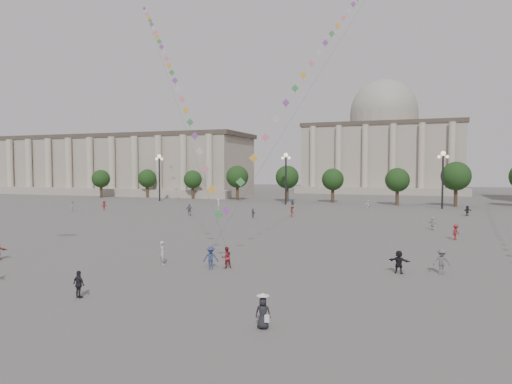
% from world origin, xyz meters
% --- Properties ---
extents(ground, '(360.00, 360.00, 0.00)m').
position_xyz_m(ground, '(0.00, 0.00, 0.00)').
color(ground, '#595653').
rests_on(ground, ground).
extents(hall_west, '(84.00, 26.22, 17.20)m').
position_xyz_m(hall_west, '(-75.00, 93.89, 8.43)').
color(hall_west, '#A19487').
rests_on(hall_west, ground).
extents(hall_central, '(48.30, 34.30, 35.50)m').
position_xyz_m(hall_central, '(0.00, 129.22, 14.23)').
color(hall_central, '#A19487').
rests_on(hall_central, ground).
extents(tree_row, '(137.12, 5.12, 8.00)m').
position_xyz_m(tree_row, '(0.00, 78.00, 5.39)').
color(tree_row, '#37271B').
rests_on(tree_row, ground).
extents(lamp_post_far_west, '(2.00, 0.90, 10.65)m').
position_xyz_m(lamp_post_far_west, '(-45.00, 70.00, 7.35)').
color(lamp_post_far_west, '#262628').
rests_on(lamp_post_far_west, ground).
extents(lamp_post_mid_west, '(2.00, 0.90, 10.65)m').
position_xyz_m(lamp_post_mid_west, '(-15.00, 70.00, 7.35)').
color(lamp_post_mid_west, '#262628').
rests_on(lamp_post_mid_west, ground).
extents(lamp_post_mid_east, '(2.00, 0.90, 10.65)m').
position_xyz_m(lamp_post_mid_east, '(15.00, 70.00, 7.35)').
color(lamp_post_mid_east, '#262628').
rests_on(lamp_post_mid_east, ground).
extents(person_crowd_0, '(1.00, 0.78, 1.59)m').
position_xyz_m(person_crowd_0, '(-11.60, 62.71, 0.79)').
color(person_crowd_0, '#355979').
rests_on(person_crowd_0, ground).
extents(person_crowd_1, '(1.09, 1.11, 1.81)m').
position_xyz_m(person_crowd_1, '(-45.84, 43.08, 0.90)').
color(person_crowd_1, '#ADADA9').
rests_on(person_crowd_1, ground).
extents(person_crowd_2, '(0.84, 1.22, 1.72)m').
position_xyz_m(person_crowd_2, '(-42.10, 46.78, 0.86)').
color(person_crowd_2, maroon).
rests_on(person_crowd_2, ground).
extents(person_crowd_3, '(1.60, 0.77, 1.66)m').
position_xyz_m(person_crowd_3, '(9.61, 13.15, 0.83)').
color(person_crowd_3, black).
rests_on(person_crowd_3, ground).
extents(person_crowd_4, '(1.62, 1.24, 1.71)m').
position_xyz_m(person_crowd_4, '(2.21, 65.19, 0.85)').
color(person_crowd_4, white).
rests_on(person_crowd_4, ground).
extents(person_crowd_6, '(1.25, 0.81, 1.83)m').
position_xyz_m(person_crowd_6, '(12.47, 13.91, 0.91)').
color(person_crowd_6, '#58585C').
rests_on(person_crowd_6, ground).
extents(person_crowd_7, '(1.51, 1.27, 1.63)m').
position_xyz_m(person_crowd_7, '(12.57, 38.46, 0.82)').
color(person_crowd_7, beige).
rests_on(person_crowd_7, ground).
extents(person_crowd_8, '(1.11, 1.22, 1.64)m').
position_xyz_m(person_crowd_8, '(14.59, 31.10, 0.82)').
color(person_crowd_8, maroon).
rests_on(person_crowd_8, ground).
extents(person_crowd_9, '(1.48, 1.35, 1.64)m').
position_xyz_m(person_crowd_9, '(18.14, 57.82, 0.82)').
color(person_crowd_9, black).
rests_on(person_crowd_9, ground).
extents(person_crowd_10, '(0.64, 0.80, 1.91)m').
position_xyz_m(person_crowd_10, '(-23.35, 54.85, 0.95)').
color(person_crowd_10, white).
rests_on(person_crowd_10, ground).
extents(person_crowd_12, '(1.21, 1.35, 1.49)m').
position_xyz_m(person_crowd_12, '(-12.56, 43.54, 0.75)').
color(person_crowd_12, slate).
rests_on(person_crowd_12, ground).
extents(person_crowd_13, '(0.77, 0.80, 1.85)m').
position_xyz_m(person_crowd_13, '(-7.87, 10.10, 0.92)').
color(person_crowd_13, '#B4B3AF').
rests_on(person_crowd_13, ground).
extents(person_crowd_16, '(1.19, 0.89, 1.87)m').
position_xyz_m(person_crowd_16, '(-23.26, 43.42, 0.94)').
color(person_crowd_16, slate).
rests_on(person_crowd_16, ground).
extents(person_crowd_17, '(1.19, 1.29, 1.74)m').
position_xyz_m(person_crowd_17, '(-7.45, 47.16, 0.87)').
color(person_crowd_17, brown).
rests_on(person_crowd_17, ground).
extents(tourist_4, '(1.00, 0.61, 1.60)m').
position_xyz_m(tourist_4, '(-7.58, 0.47, 0.80)').
color(tourist_4, black).
rests_on(tourist_4, ground).
extents(kite_flyer_0, '(0.99, 0.98, 1.62)m').
position_xyz_m(kite_flyer_0, '(-2.70, 10.64, 0.81)').
color(kite_flyer_0, maroon).
rests_on(kite_flyer_0, ground).
extents(kite_flyer_1, '(1.29, 1.13, 1.73)m').
position_xyz_m(kite_flyer_1, '(-3.60, 9.81, 0.87)').
color(kite_flyer_1, navy).
rests_on(kite_flyer_1, ground).
extents(hat_person, '(0.81, 0.61, 1.69)m').
position_xyz_m(hat_person, '(4.08, -0.72, 0.81)').
color(hat_person, black).
rests_on(hat_person, ground).
extents(kite_train_west, '(34.94, 42.36, 66.99)m').
position_xyz_m(kite_train_west, '(-21.15, 33.38, 21.49)').
color(kite_train_west, '#3F3F3F').
rests_on(kite_train_west, ground).
extents(kite_train_mid, '(9.43, 53.76, 70.95)m').
position_xyz_m(kite_train_mid, '(1.07, 38.61, 25.40)').
color(kite_train_mid, '#3F3F3F').
rests_on(kite_train_mid, ground).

